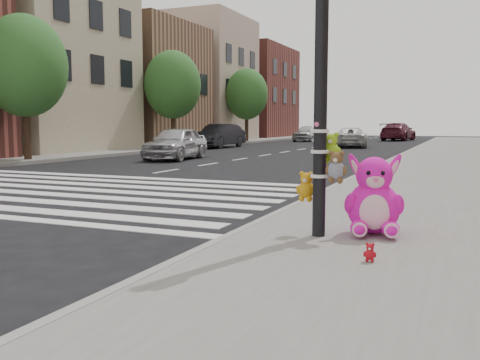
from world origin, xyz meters
The scene contains 19 objects.
ground centered at (0.00, 0.00, 0.00)m, with size 120.00×120.00×0.00m, color black.
sidewalk_far centered at (-13.50, 20.00, 0.07)m, with size 6.00×80.00×0.14m, color slate.
curb_edge centered at (1.55, 10.00, 0.07)m, with size 0.12×80.00×0.15m, color gray.
crosswalk centered at (-4.50, 5.20, 0.01)m, with size 11.00×6.00×0.01m, color silver, non-canonical shape.
bld_far_b centered at (-15.50, 17.00, 5.50)m, with size 6.00×8.00×11.00m, color beige.
bld_far_c centered at (-15.50, 26.00, 4.00)m, with size 6.00×8.00×8.00m, color #8D674B.
bld_far_d centered at (-15.50, 35.00, 5.00)m, with size 6.00×8.00×10.00m, color tan.
bld_far_e centered at (-15.50, 46.00, 4.50)m, with size 6.00×10.00×9.00m, color brown.
signal_pole centered at (2.61, 1.82, 1.79)m, with size 0.68×0.49×4.00m.
tree_far_a centered at (-11.20, 11.00, 3.65)m, with size 3.20×3.20×5.44m.
tree_far_b centered at (-11.20, 22.00, 3.65)m, with size 3.20×3.20×5.44m.
tree_far_c centered at (-11.20, 33.00, 3.65)m, with size 3.20×3.20×5.44m.
pink_bunny centered at (3.21, 2.17, 0.56)m, with size 0.78×0.87×1.04m.
red_teddy centered at (3.40, 0.78, 0.24)m, with size 0.13×0.09×0.20m, color red, non-canonical shape.
car_silver_far centered at (-6.94, 14.87, 0.69)m, with size 1.63×4.04×1.38m, color #B9B9BE.
car_dark_far centered at (-9.70, 24.98, 0.73)m, with size 1.54×4.41×1.45m, color black.
car_white_near centered at (-2.44, 28.80, 0.61)m, with size 2.03×4.40×1.22m, color silver.
car_maroon_near centered at (-1.22, 42.68, 0.75)m, with size 2.09×5.15×1.49m, color #521726.
car_silver_deep centered at (-7.74, 37.80, 0.68)m, with size 1.60×3.98×1.36m, color silver.
Camera 1 is at (4.26, -4.60, 1.55)m, focal length 40.00 mm.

